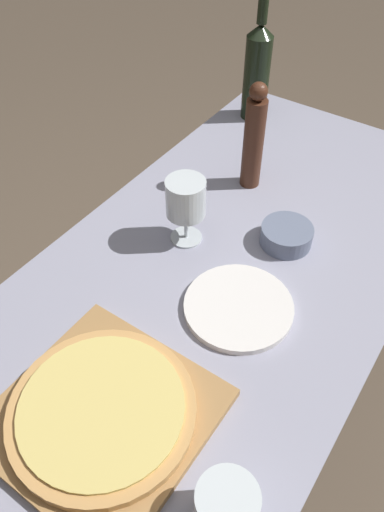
{
  "coord_description": "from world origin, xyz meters",
  "views": [
    {
      "loc": [
        0.36,
        -0.58,
        1.55
      ],
      "look_at": [
        -0.04,
        -0.0,
        0.82
      ],
      "focal_mm": 35.0,
      "sensor_mm": 36.0,
      "label": 1
    }
  ],
  "objects_px": {
    "pepper_mill": "(254,139)",
    "wine_glass": "(186,200)",
    "wine_bottle": "(257,70)",
    "small_bowl": "(286,235)",
    "pizza": "(102,410)"
  },
  "relations": [
    {
      "from": "pepper_mill",
      "to": "wine_glass",
      "type": "height_order",
      "value": "pepper_mill"
    },
    {
      "from": "wine_bottle",
      "to": "pepper_mill",
      "type": "bearing_deg",
      "value": -61.78
    },
    {
      "from": "wine_bottle",
      "to": "wine_glass",
      "type": "xyz_separation_m",
      "value": [
        0.14,
        -0.55,
        -0.03
      ]
    },
    {
      "from": "pepper_mill",
      "to": "wine_glass",
      "type": "relative_size",
      "value": 1.7
    },
    {
      "from": "pepper_mill",
      "to": "wine_glass",
      "type": "distance_m",
      "value": 0.26
    },
    {
      "from": "pizza",
      "to": "pepper_mill",
      "type": "distance_m",
      "value": 0.71
    },
    {
      "from": "pizza",
      "to": "wine_bottle",
      "type": "height_order",
      "value": "wine_bottle"
    },
    {
      "from": "pepper_mill",
      "to": "small_bowl",
      "type": "height_order",
      "value": "pepper_mill"
    },
    {
      "from": "pizza",
      "to": "wine_glass",
      "type": "xyz_separation_m",
      "value": [
        -0.14,
        0.43,
        0.08
      ]
    },
    {
      "from": "pizza",
      "to": "small_bowl",
      "type": "height_order",
      "value": "small_bowl"
    },
    {
      "from": "pepper_mill",
      "to": "small_bowl",
      "type": "relative_size",
      "value": 2.35
    },
    {
      "from": "wine_glass",
      "to": "pizza",
      "type": "bearing_deg",
      "value": -72.52
    },
    {
      "from": "wine_bottle",
      "to": "small_bowl",
      "type": "distance_m",
      "value": 0.56
    },
    {
      "from": "pepper_mill",
      "to": "wine_bottle",
      "type": "bearing_deg",
      "value": 118.22
    },
    {
      "from": "wine_bottle",
      "to": "wine_glass",
      "type": "distance_m",
      "value": 0.57
    }
  ]
}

